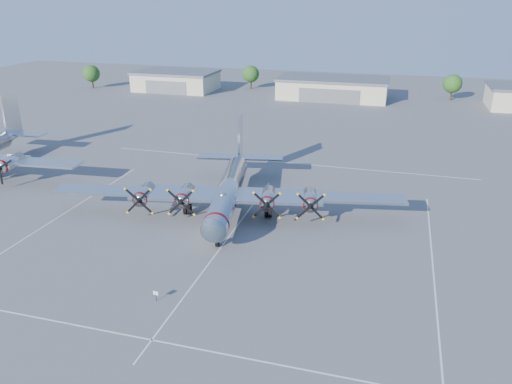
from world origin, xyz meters
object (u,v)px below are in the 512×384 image
(tree_west, at_px, (251,74))
(main_bomber_b29, at_px, (230,210))
(info_placard, at_px, (156,294))
(tree_far_west, at_px, (91,74))
(tree_east, at_px, (453,84))
(hangar_west, at_px, (176,81))
(hangar_center, at_px, (333,88))

(tree_west, distance_m, main_bomber_b29, 88.74)
(main_bomber_b29, xyz_separation_m, info_placard, (0.26, -21.20, 0.69))
(main_bomber_b29, bearing_deg, info_placard, -100.47)
(tree_far_west, relative_size, tree_west, 1.00)
(main_bomber_b29, relative_size, info_placard, 43.63)
(tree_west, relative_size, tree_east, 1.00)
(hangar_west, xyz_separation_m, main_bomber_b29, (42.59, -77.68, -2.71))
(hangar_west, bearing_deg, main_bomber_b29, -61.26)
(tree_west, height_order, info_placard, tree_west)
(tree_far_west, height_order, tree_west, same)
(tree_far_west, xyz_separation_m, main_bomber_b29, (67.59, -73.72, -4.22))
(tree_far_west, distance_m, main_bomber_b29, 100.10)
(hangar_center, xyz_separation_m, main_bomber_b29, (-2.41, -77.68, -2.71))
(tree_east, bearing_deg, info_placard, -107.04)
(info_placard, bearing_deg, hangar_center, 94.29)
(main_bomber_b29, bearing_deg, tree_east, 57.67)
(tree_west, distance_m, info_placard, 109.39)
(hangar_center, distance_m, tree_east, 30.64)
(hangar_center, xyz_separation_m, info_placard, (-2.15, -98.88, -2.02))
(hangar_center, xyz_separation_m, tree_west, (-25.00, 8.04, 1.51))
(tree_west, height_order, main_bomber_b29, tree_west)
(main_bomber_b29, bearing_deg, hangar_west, 107.57)
(tree_far_west, xyz_separation_m, tree_east, (100.00, 10.00, 0.00))
(hangar_west, relative_size, tree_far_west, 3.40)
(info_placard, bearing_deg, hangar_west, 118.96)
(hangar_west, distance_m, main_bomber_b29, 88.63)
(hangar_center, height_order, tree_far_west, tree_far_west)
(hangar_west, distance_m, info_placard, 107.79)
(tree_far_west, xyz_separation_m, tree_west, (45.00, 12.00, 0.00))
(hangar_west, xyz_separation_m, tree_far_west, (-25.00, -3.96, 1.51))
(hangar_west, bearing_deg, tree_east, 4.60)
(tree_west, bearing_deg, hangar_center, -17.82)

